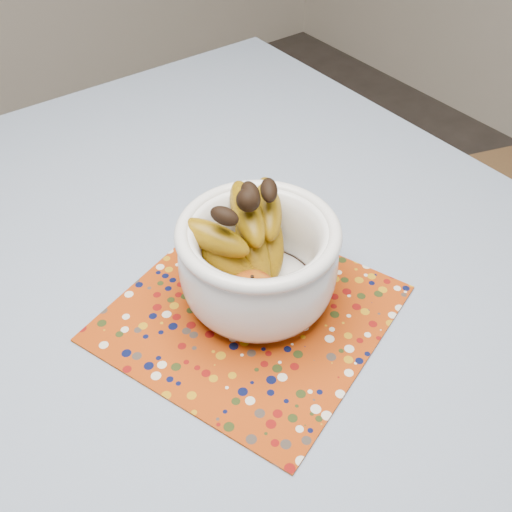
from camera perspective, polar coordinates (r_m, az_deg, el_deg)
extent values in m
plane|color=#2D2826|center=(1.56, -5.45, -22.82)|extent=(4.00, 4.00, 0.00)
cube|color=olive|center=(0.94, -8.34, -4.26)|extent=(1.20, 1.20, 0.04)
cylinder|color=olive|center=(1.74, -0.92, 5.34)|extent=(0.06, 0.06, 0.71)
cylinder|color=brown|center=(1.61, 21.55, -8.34)|extent=(0.04, 0.04, 0.47)
cylinder|color=brown|center=(1.80, 14.88, 0.28)|extent=(0.04, 0.04, 0.47)
cube|color=slate|center=(0.93, -8.49, -3.21)|extent=(1.32, 1.32, 0.01)
cube|color=#983208|center=(0.87, -0.60, -5.44)|extent=(0.46, 0.46, 0.00)
cylinder|color=white|center=(0.89, 0.19, -3.66)|extent=(0.11, 0.11, 0.01)
cylinder|color=white|center=(0.88, 0.19, -3.15)|extent=(0.17, 0.17, 0.01)
torus|color=white|center=(0.80, 0.21, 2.30)|extent=(0.23, 0.23, 0.02)
ellipsoid|color=#700408|center=(0.82, -0.36, -3.60)|extent=(0.07, 0.07, 0.06)
sphere|color=black|center=(0.81, -0.74, 5.36)|extent=(0.03, 0.03, 0.03)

